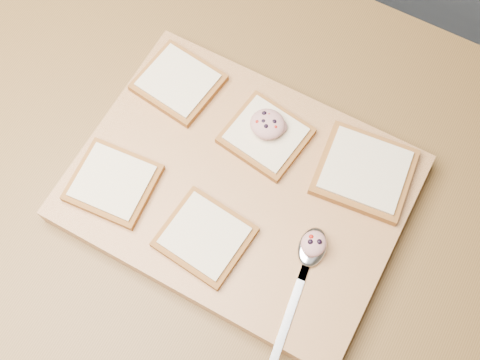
# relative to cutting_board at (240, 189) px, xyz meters

# --- Properties ---
(ground) EXTENTS (4.00, 4.00, 0.00)m
(ground) POSITION_rel_cutting_board_xyz_m (-0.08, 0.02, -0.92)
(ground) COLOR #515459
(ground) RESTS_ON ground
(island_counter) EXTENTS (2.00, 0.80, 0.90)m
(island_counter) POSITION_rel_cutting_board_xyz_m (-0.08, 0.02, -0.47)
(island_counter) COLOR slate
(island_counter) RESTS_ON ground
(cutting_board) EXTENTS (0.46, 0.35, 0.04)m
(cutting_board) POSITION_rel_cutting_board_xyz_m (0.00, 0.00, 0.00)
(cutting_board) COLOR tan
(cutting_board) RESTS_ON island_counter
(bread_far_left) EXTENTS (0.13, 0.12, 0.02)m
(bread_far_left) POSITION_rel_cutting_board_xyz_m (-0.16, 0.10, 0.03)
(bread_far_left) COLOR #9F6029
(bread_far_left) RESTS_ON cutting_board
(bread_far_center) EXTENTS (0.12, 0.12, 0.02)m
(bread_far_center) POSITION_rel_cutting_board_xyz_m (-0.00, 0.08, 0.03)
(bread_far_center) COLOR #9F6029
(bread_far_center) RESTS_ON cutting_board
(bread_far_right) EXTENTS (0.14, 0.13, 0.02)m
(bread_far_right) POSITION_rel_cutting_board_xyz_m (0.15, 0.10, 0.03)
(bread_far_right) COLOR #9F6029
(bread_far_right) RESTS_ON cutting_board
(bread_near_left) EXTENTS (0.12, 0.11, 0.02)m
(bread_near_left) POSITION_rel_cutting_board_xyz_m (-0.16, -0.09, 0.03)
(bread_near_left) COLOR #9F6029
(bread_near_left) RESTS_ON cutting_board
(bread_near_center) EXTENTS (0.12, 0.11, 0.02)m
(bread_near_center) POSITION_rel_cutting_board_xyz_m (-0.00, -0.09, 0.03)
(bread_near_center) COLOR #9F6029
(bread_near_center) RESTS_ON cutting_board
(tuna_salad_dollop) EXTENTS (0.05, 0.05, 0.02)m
(tuna_salad_dollop) POSITION_rel_cutting_board_xyz_m (-0.00, 0.09, 0.05)
(tuna_salad_dollop) COLOR #D8918A
(tuna_salad_dollop) RESTS_ON bread_far_center
(spoon) EXTENTS (0.05, 0.19, 0.01)m
(spoon) POSITION_rel_cutting_board_xyz_m (0.13, -0.05, 0.02)
(spoon) COLOR silver
(spoon) RESTS_ON cutting_board
(spoon_salad) EXTENTS (0.03, 0.04, 0.02)m
(spoon_salad) POSITION_rel_cutting_board_xyz_m (0.13, -0.04, 0.04)
(spoon_salad) COLOR #D8918A
(spoon_salad) RESTS_ON spoon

